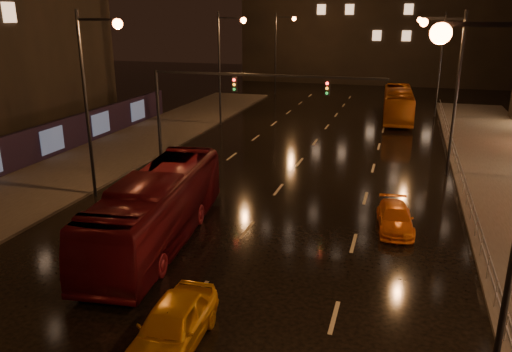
# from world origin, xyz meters

# --- Properties ---
(ground) EXTENTS (140.00, 140.00, 0.00)m
(ground) POSITION_xyz_m (0.00, 20.00, 0.00)
(ground) COLOR black
(ground) RESTS_ON ground
(sidewalk_left) EXTENTS (7.00, 70.00, 0.15)m
(sidewalk_left) POSITION_xyz_m (-13.50, 15.00, 0.07)
(sidewalk_left) COLOR #38332D
(sidewalk_left) RESTS_ON ground
(traffic_signal) EXTENTS (15.31, 0.32, 6.20)m
(traffic_signal) POSITION_xyz_m (-5.06, 20.00, 4.74)
(traffic_signal) COLOR black
(traffic_signal) RESTS_ON ground
(streetlight_right) EXTENTS (2.64, 0.50, 10.00)m
(streetlight_right) POSITION_xyz_m (8.92, 2.00, 6.43)
(streetlight_right) COLOR black
(streetlight_right) RESTS_ON ground
(railing_right) EXTENTS (0.05, 56.00, 1.00)m
(railing_right) POSITION_xyz_m (10.20, 18.00, 0.90)
(railing_right) COLOR #99999E
(railing_right) RESTS_ON sidewalk_right
(bus_red) EXTENTS (4.00, 11.76, 3.21)m
(bus_red) POSITION_xyz_m (-3.39, 7.68, 1.61)
(bus_red) COLOR #4E0B12
(bus_red) RESTS_ON ground
(bus_curb) EXTENTS (3.09, 11.08, 3.06)m
(bus_curb) POSITION_xyz_m (6.00, 39.20, 1.53)
(bus_curb) COLOR #9A4B0F
(bus_curb) RESTS_ON ground
(taxi_near) EXTENTS (1.95, 4.49, 1.51)m
(taxi_near) POSITION_xyz_m (0.50, 1.00, 0.75)
(taxi_near) COLOR orange
(taxi_near) RESTS_ON ground
(taxi_far) EXTENTS (1.99, 4.01, 1.12)m
(taxi_far) POSITION_xyz_m (6.68, 12.14, 0.56)
(taxi_far) COLOR orange
(taxi_far) RESTS_ON ground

